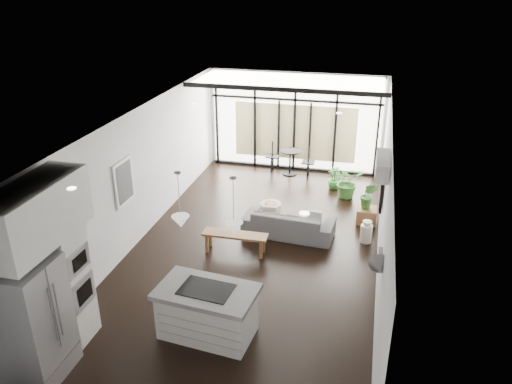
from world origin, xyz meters
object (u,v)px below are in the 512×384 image
at_px(island, 207,312).
at_px(console_bench, 235,243).
at_px(milk_can, 366,232).
at_px(tv, 382,188).
at_px(sofa, 289,219).
at_px(pouf, 271,211).
at_px(fridge, 34,321).

distance_m(island, console_bench, 2.55).
bearing_deg(milk_can, tv, -8.65).
height_order(console_bench, milk_can, milk_can).
bearing_deg(sofa, pouf, -46.48).
bearing_deg(pouf, tv, -14.19).
relative_size(pouf, milk_can, 1.00).
height_order(island, sofa, island).
distance_m(fridge, tv, 6.75).
height_order(sofa, tv, tv).
bearing_deg(fridge, pouf, 68.86).
height_order(island, console_bench, island).
height_order(island, tv, tv).
bearing_deg(console_bench, pouf, 75.95).
height_order(island, pouf, island).
xyz_separation_m(island, milk_can, (2.33, 3.61, -0.17)).
xyz_separation_m(milk_can, tv, (0.22, -0.03, 1.05)).
distance_m(pouf, tv, 2.74).
bearing_deg(fridge, console_bench, 65.72).
height_order(fridge, tv, fridge).
relative_size(sofa, console_bench, 1.47).
distance_m(fridge, pouf, 6.01).
distance_m(fridge, console_bench, 4.34).
distance_m(island, pouf, 4.20).
bearing_deg(pouf, console_bench, -103.20).
relative_size(island, pouf, 3.13).
bearing_deg(console_bench, island, -84.73).
bearing_deg(console_bench, tv, 19.47).
distance_m(sofa, console_bench, 1.37).
relative_size(sofa, tv, 1.79).
bearing_deg(tv, island, -125.47).
bearing_deg(island, console_bench, 102.15).
distance_m(milk_can, tv, 1.08).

